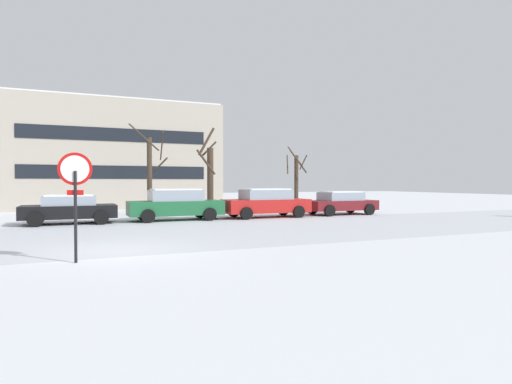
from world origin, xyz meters
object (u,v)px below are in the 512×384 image
object	(u,v)px
parked_car_green	(176,204)
parked_car_red	(266,203)
parked_car_black	(69,209)
stop_sign	(75,186)
parked_car_maroon	(341,203)

from	to	relation	value
parked_car_green	parked_car_red	bearing A→B (deg)	-2.26
parked_car_green	parked_car_red	xyz separation A→B (m)	(4.82, -0.19, -0.00)
parked_car_black	parked_car_red	size ratio (longest dim) A/B	0.87
stop_sign	parked_car_black	bearing A→B (deg)	90.83
stop_sign	parked_car_black	world-z (taller)	stop_sign
stop_sign	parked_car_maroon	bearing A→B (deg)	35.13
stop_sign	parked_car_maroon	world-z (taller)	stop_sign
parked_car_green	parked_car_black	bearing A→B (deg)	178.74
parked_car_black	parked_car_maroon	distance (m)	14.47
parked_car_green	parked_car_maroon	size ratio (longest dim) A/B	1.10
stop_sign	parked_car_green	world-z (taller)	stop_sign
parked_car_red	parked_car_maroon	xyz separation A→B (m)	(4.82, 0.08, -0.08)
parked_car_black	parked_car_red	xyz separation A→B (m)	(9.65, -0.30, 0.09)
parked_car_green	parked_car_red	size ratio (longest dim) A/B	0.99
stop_sign	parked_car_red	bearing A→B (deg)	46.46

